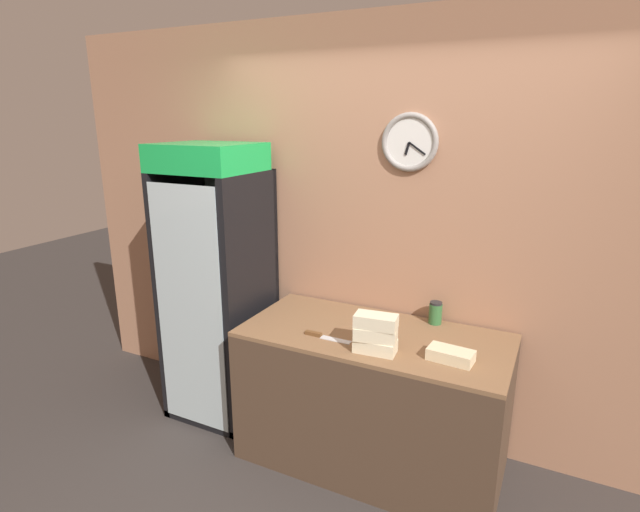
# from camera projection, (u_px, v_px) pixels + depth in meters

# --- Properties ---
(wall_back) EXTENTS (5.20, 0.09, 2.70)m
(wall_back) POSITION_uv_depth(u_px,v_px,m) (400.00, 238.00, 3.17)
(wall_back) COLOR #AD7A5B
(wall_back) RESTS_ON ground_plane
(prep_counter) EXTENTS (1.56, 0.74, 0.86)m
(prep_counter) POSITION_uv_depth(u_px,v_px,m) (372.00, 398.00, 3.05)
(prep_counter) COLOR #4C3828
(prep_counter) RESTS_ON ground_plane
(beverage_cooler) EXTENTS (0.63, 0.61, 1.93)m
(beverage_cooler) POSITION_uv_depth(u_px,v_px,m) (221.00, 272.00, 3.49)
(beverage_cooler) COLOR black
(beverage_cooler) RESTS_ON ground_plane
(sandwich_stack_bottom) EXTENTS (0.23, 0.13, 0.07)m
(sandwich_stack_bottom) POSITION_uv_depth(u_px,v_px,m) (375.00, 346.00, 2.70)
(sandwich_stack_bottom) COLOR beige
(sandwich_stack_bottom) RESTS_ON prep_counter
(sandwich_stack_middle) EXTENTS (0.24, 0.15, 0.07)m
(sandwich_stack_middle) POSITION_uv_depth(u_px,v_px,m) (376.00, 334.00, 2.68)
(sandwich_stack_middle) COLOR beige
(sandwich_stack_middle) RESTS_ON sandwich_stack_bottom
(sandwich_stack_top) EXTENTS (0.24, 0.14, 0.07)m
(sandwich_stack_top) POSITION_uv_depth(u_px,v_px,m) (376.00, 321.00, 2.66)
(sandwich_stack_top) COLOR beige
(sandwich_stack_top) RESTS_ON sandwich_stack_middle
(sandwich_flat_left) EXTENTS (0.24, 0.14, 0.06)m
(sandwich_flat_left) POSITION_uv_depth(u_px,v_px,m) (451.00, 355.00, 2.60)
(sandwich_flat_left) COLOR beige
(sandwich_flat_left) RESTS_ON prep_counter
(chefs_knife) EXTENTS (0.29, 0.04, 0.02)m
(chefs_knife) POSITION_uv_depth(u_px,v_px,m) (321.00, 336.00, 2.89)
(chefs_knife) COLOR silver
(chefs_knife) RESTS_ON prep_counter
(condiment_jar) EXTENTS (0.08, 0.08, 0.14)m
(condiment_jar) POSITION_uv_depth(u_px,v_px,m) (435.00, 313.00, 3.06)
(condiment_jar) COLOR #336B38
(condiment_jar) RESTS_ON prep_counter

